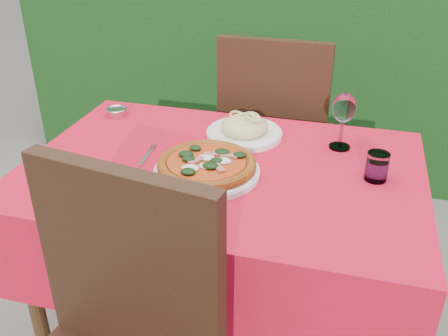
% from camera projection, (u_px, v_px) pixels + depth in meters
% --- Properties ---
extents(ground, '(60.00, 60.00, 0.00)m').
position_uv_depth(ground, '(222.00, 334.00, 1.95)').
color(ground, '#635F5A').
rests_on(ground, ground).
extents(hedge, '(3.20, 0.55, 1.78)m').
position_uv_depth(hedge, '(295.00, 15.00, 2.83)').
color(hedge, black).
rests_on(hedge, ground).
extents(dining_table, '(1.26, 0.86, 0.75)m').
position_uv_depth(dining_table, '(222.00, 205.00, 1.67)').
color(dining_table, '#422915').
rests_on(dining_table, ground).
extents(chair_far, '(0.47, 0.47, 1.02)m').
position_uv_depth(chair_far, '(275.00, 131.00, 2.23)').
color(chair_far, black).
rests_on(chair_far, ground).
extents(pizza_plate, '(0.34, 0.34, 0.06)m').
position_uv_depth(pizza_plate, '(207.00, 167.00, 1.53)').
color(pizza_plate, white).
rests_on(pizza_plate, dining_table).
extents(pasta_plate, '(0.27, 0.27, 0.08)m').
position_uv_depth(pasta_plate, '(244.00, 129.00, 1.77)').
color(pasta_plate, silver).
rests_on(pasta_plate, dining_table).
extents(water_glass, '(0.07, 0.07, 0.09)m').
position_uv_depth(water_glass, '(377.00, 168.00, 1.50)').
color(water_glass, silver).
rests_on(water_glass, dining_table).
extents(wine_glass, '(0.08, 0.08, 0.20)m').
position_uv_depth(wine_glass, '(344.00, 110.00, 1.64)').
color(wine_glass, silver).
rests_on(wine_glass, dining_table).
extents(fork, '(0.04, 0.17, 0.00)m').
position_uv_depth(fork, '(146.00, 157.00, 1.64)').
color(fork, silver).
rests_on(fork, dining_table).
extents(steel_ramekin, '(0.07, 0.07, 0.03)m').
position_uv_depth(steel_ramekin, '(117.00, 112.00, 1.95)').
color(steel_ramekin, silver).
rests_on(steel_ramekin, dining_table).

